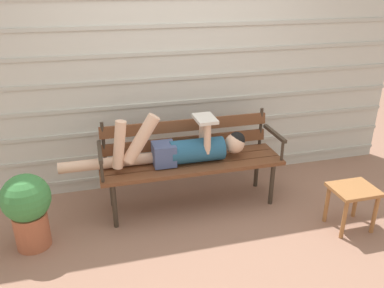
{
  "coord_description": "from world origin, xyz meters",
  "views": [
    {
      "loc": [
        -0.83,
        -2.99,
        2.05
      ],
      "look_at": [
        0.0,
        0.14,
        0.65
      ],
      "focal_mm": 36.14,
      "sensor_mm": 36.0,
      "label": 1
    }
  ],
  "objects_px": {
    "footstool": "(353,196)",
    "potted_plant": "(28,207)",
    "reclining_person": "(180,149)",
    "park_bench": "(190,155)"
  },
  "relations": [
    {
      "from": "footstool",
      "to": "potted_plant",
      "type": "relative_size",
      "value": 0.61
    },
    {
      "from": "reclining_person",
      "to": "footstool",
      "type": "distance_m",
      "value": 1.57
    },
    {
      "from": "footstool",
      "to": "potted_plant",
      "type": "distance_m",
      "value": 2.71
    },
    {
      "from": "park_bench",
      "to": "footstool",
      "type": "xyz_separation_m",
      "value": [
        1.25,
        -0.78,
        -0.19
      ]
    },
    {
      "from": "park_bench",
      "to": "potted_plant",
      "type": "xyz_separation_m",
      "value": [
        -1.43,
        -0.34,
        -0.13
      ]
    },
    {
      "from": "park_bench",
      "to": "reclining_person",
      "type": "bearing_deg",
      "value": -149.3
    },
    {
      "from": "park_bench",
      "to": "footstool",
      "type": "distance_m",
      "value": 1.48
    },
    {
      "from": "reclining_person",
      "to": "potted_plant",
      "type": "height_order",
      "value": "reclining_person"
    },
    {
      "from": "park_bench",
      "to": "reclining_person",
      "type": "xyz_separation_m",
      "value": [
        -0.12,
        -0.07,
        0.11
      ]
    },
    {
      "from": "reclining_person",
      "to": "footstool",
      "type": "xyz_separation_m",
      "value": [
        1.36,
        -0.71,
        -0.3
      ]
    }
  ]
}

